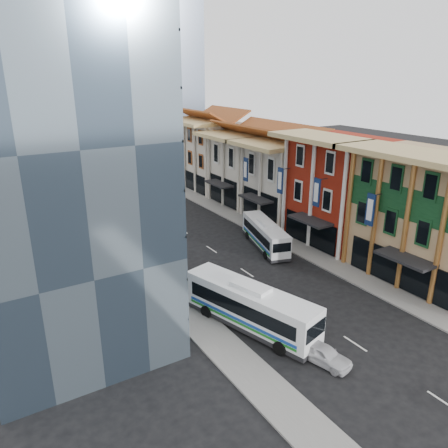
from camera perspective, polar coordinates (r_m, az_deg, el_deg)
ground at (r=34.01m, az=18.04°, el=-15.46°), size 200.00×200.00×0.00m
sidewalk_right at (r=53.35m, az=6.29°, el=-1.38°), size 3.00×90.00×0.15m
sidewalk_left at (r=45.63m, az=-10.95°, el=-5.35°), size 3.00×90.00×0.15m
shophouse_tan at (r=44.58m, az=25.86°, el=0.57°), size 8.00×14.00×12.00m
shophouse_red at (r=51.60m, az=14.81°, el=4.27°), size 8.00×10.00×12.00m
shophouse_cream_near at (r=58.55m, az=8.05°, el=5.48°), size 8.00×9.00×10.00m
shophouse_cream_mid at (r=65.53m, az=3.04°, el=7.13°), size 8.00×9.00×10.00m
shophouse_cream_far at (r=74.14m, az=-1.62°, el=8.98°), size 8.00×12.00×11.00m
office_tower at (r=36.76m, az=-23.40°, el=11.76°), size 12.00×26.00×30.00m
office_block_far at (r=60.67m, az=-25.02°, el=6.27°), size 10.00×18.00×14.00m
bus_left_near at (r=34.11m, az=3.43°, el=-10.61°), size 5.77×11.91×3.72m
bus_left_far at (r=55.07m, az=-12.05°, el=0.87°), size 3.01×11.33×3.61m
bus_right at (r=49.22m, az=5.40°, el=-1.31°), size 4.93×10.02×3.13m
sedan_left at (r=31.73m, az=12.84°, el=-16.22°), size 2.59×4.29×1.36m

